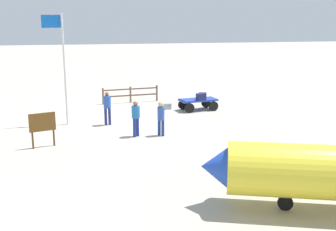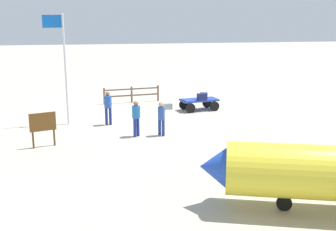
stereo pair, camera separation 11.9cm
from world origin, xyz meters
name	(u,v)px [view 1 (the left image)]	position (x,y,z in m)	size (l,w,h in m)	color
ground_plane	(139,118)	(0.00, 0.00, 0.00)	(120.00, 120.00, 0.00)	#B3A896
luggage_cart	(198,102)	(-3.63, -1.25, 0.48)	(2.29, 1.47, 0.66)	#223DAF
suitcase_dark	(201,97)	(-3.72, -0.92, 0.86)	(0.55, 0.44, 0.38)	#161E51
suitcase_maroon	(203,96)	(-3.94, -1.35, 0.83)	(0.52, 0.48, 0.34)	navy
suitcase_grey	(167,106)	(-1.90, -1.79, 0.18)	(0.51, 0.36, 0.36)	#85959C
worker_lead	(161,116)	(-0.62, 3.59, 0.93)	(0.46, 0.46, 1.61)	navy
worker_trailing	(136,115)	(0.53, 3.52, 0.99)	(0.53, 0.53, 1.66)	navy
worker_supervisor	(107,105)	(1.70, 1.19, 1.02)	(0.42, 0.42, 1.71)	navy
flagpole	(62,59)	(3.83, 0.68, 3.31)	(1.00, 0.25, 5.53)	silver
signboard	(42,125)	(4.52, 4.38, 0.98)	(1.06, 0.39, 1.48)	#4C3319
wooden_fence	(130,93)	(0.01, -4.17, 0.59)	(3.58, 0.58, 1.02)	brown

